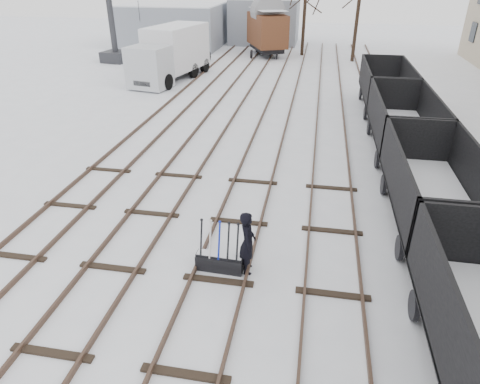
# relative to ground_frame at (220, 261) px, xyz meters

# --- Properties ---
(ground) EXTENTS (120.00, 120.00, 0.00)m
(ground) POSITION_rel_ground_frame_xyz_m (0.07, -0.52, -0.28)
(ground) COLOR white
(ground) RESTS_ON ground
(tracks) EXTENTS (13.90, 52.00, 0.16)m
(tracks) POSITION_rel_ground_frame_xyz_m (0.07, 13.16, -0.21)
(tracks) COLOR black
(tracks) RESTS_ON ground
(shed_left) EXTENTS (10.00, 8.00, 4.10)m
(shed_left) POSITION_rel_ground_frame_xyz_m (-12.93, 35.48, 1.76)
(shed_left) COLOR gray
(shed_left) RESTS_ON ground
(shed_right) EXTENTS (7.00, 6.00, 4.50)m
(shed_right) POSITION_rel_ground_frame_xyz_m (-3.93, 39.48, 1.96)
(shed_right) COLOR gray
(shed_right) RESTS_ON ground
(ground_frame) EXTENTS (1.32, 0.48, 1.49)m
(ground_frame) POSITION_rel_ground_frame_xyz_m (0.00, 0.00, 0.00)
(ground_frame) COLOR black
(ground_frame) RESTS_ON ground
(worker) EXTENTS (0.55, 0.74, 1.83)m
(worker) POSITION_rel_ground_frame_xyz_m (0.75, 0.10, 0.63)
(worker) COLOR black
(worker) RESTS_ON ground
(freight_wagon_b) EXTENTS (2.52, 6.29, 2.57)m
(freight_wagon_b) POSITION_rel_ground_frame_xyz_m (6.07, 3.42, 0.70)
(freight_wagon_b) COLOR black
(freight_wagon_b) RESTS_ON ground
(freight_wagon_c) EXTENTS (2.52, 6.29, 2.57)m
(freight_wagon_c) POSITION_rel_ground_frame_xyz_m (6.07, 9.82, 0.70)
(freight_wagon_c) COLOR black
(freight_wagon_c) RESTS_ON ground
(freight_wagon_d) EXTENTS (2.52, 6.29, 2.57)m
(freight_wagon_d) POSITION_rel_ground_frame_xyz_m (6.07, 16.22, 0.70)
(freight_wagon_d) COLOR black
(freight_wagon_d) RESTS_ON ground
(box_van_wagon) EXTENTS (4.63, 5.94, 4.03)m
(box_van_wagon) POSITION_rel_ground_frame_xyz_m (-2.77, 32.08, 2.06)
(box_van_wagon) COLOR black
(box_van_wagon) RESTS_ON ground
(lorry) EXTENTS (3.71, 8.40, 3.67)m
(lorry) POSITION_rel_ground_frame_xyz_m (-8.36, 21.19, 1.61)
(lorry) COLOR black
(lorry) RESTS_ON ground
(panel_van) EXTENTS (2.47, 4.99, 2.13)m
(panel_van) POSITION_rel_ground_frame_xyz_m (-8.47, 27.04, 0.83)
(panel_van) COLOR silver
(panel_van) RESTS_ON ground
(crane) EXTENTS (2.34, 6.05, 10.18)m
(crane) POSITION_rel_ground_frame_xyz_m (-15.27, 26.85, 2.40)
(crane) COLOR #292A2D
(crane) RESTS_ON ground
(tree_far_left) EXTENTS (0.30, 0.30, 6.14)m
(tree_far_left) POSITION_rel_ground_frame_xyz_m (0.51, 32.78, 2.79)
(tree_far_left) COLOR black
(tree_far_left) RESTS_ON ground
(tree_far_right) EXTENTS (0.30, 0.30, 7.36)m
(tree_far_right) POSITION_rel_ground_frame_xyz_m (5.02, 30.64, 3.40)
(tree_far_right) COLOR black
(tree_far_right) RESTS_ON ground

